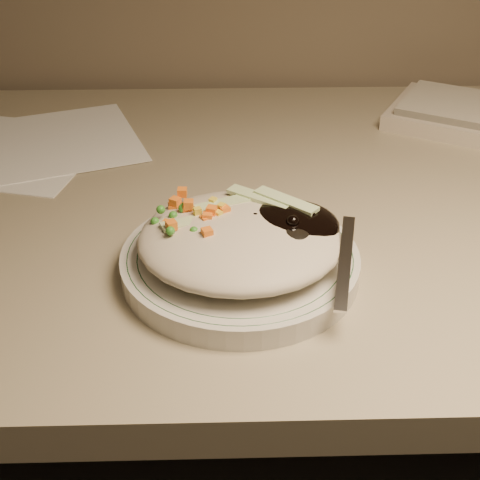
{
  "coord_description": "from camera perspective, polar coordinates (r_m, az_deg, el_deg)",
  "views": [
    {
      "loc": [
        -0.09,
        0.69,
        1.12
      ],
      "look_at": [
        -0.08,
        1.22,
        0.78
      ],
      "focal_mm": 50.0,
      "sensor_mm": 36.0,
      "label": 1
    }
  ],
  "objects": [
    {
      "name": "meal",
      "position": [
        0.62,
        0.4,
        0.4
      ],
      "size": [
        0.2,
        0.19,
        0.05
      ],
      "color": "#B4A892",
      "rests_on": "plate"
    },
    {
      "name": "plate_rim",
      "position": [
        0.64,
        -0.0,
        -1.21
      ],
      "size": [
        0.22,
        0.22,
        0.0
      ],
      "color": "#144723",
      "rests_on": "plate"
    },
    {
      "name": "desk",
      "position": [
        0.9,
        4.87,
        -7.04
      ],
      "size": [
        1.4,
        0.7,
        0.74
      ],
      "color": "gray",
      "rests_on": "ground"
    },
    {
      "name": "plate",
      "position": [
        0.64,
        0.0,
        -1.95
      ],
      "size": [
        0.23,
        0.23,
        0.02
      ],
      "primitive_type": "cylinder",
      "color": "beige",
      "rests_on": "desk"
    },
    {
      "name": "papers",
      "position": [
        0.95,
        -19.58,
        7.45
      ],
      "size": [
        0.4,
        0.3,
        0.0
      ],
      "color": "white",
      "rests_on": "desk"
    }
  ]
}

